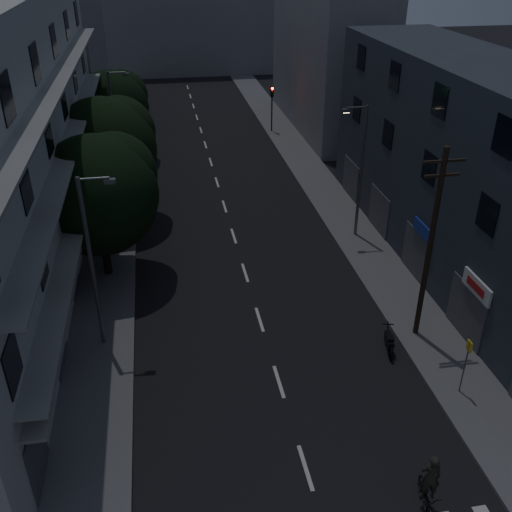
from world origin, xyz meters
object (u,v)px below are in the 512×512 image
object	(u,v)px
bus_stop_sign	(467,357)
motorcycle	(389,342)
utility_pole	(430,243)
cyclist	(428,490)

from	to	relation	value
bus_stop_sign	motorcycle	distance (m)	3.90
motorcycle	utility_pole	bearing A→B (deg)	39.76
motorcycle	cyclist	distance (m)	8.05
motorcycle	cyclist	xyz separation A→B (m)	(-1.82, -7.84, 0.31)
utility_pole	bus_stop_sign	bearing A→B (deg)	-88.30
utility_pole	bus_stop_sign	distance (m)	5.01
bus_stop_sign	cyclist	bearing A→B (deg)	-127.70
bus_stop_sign	motorcycle	size ratio (longest dim) A/B	1.40
cyclist	bus_stop_sign	bearing A→B (deg)	64.63
utility_pole	motorcycle	bearing A→B (deg)	-152.38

